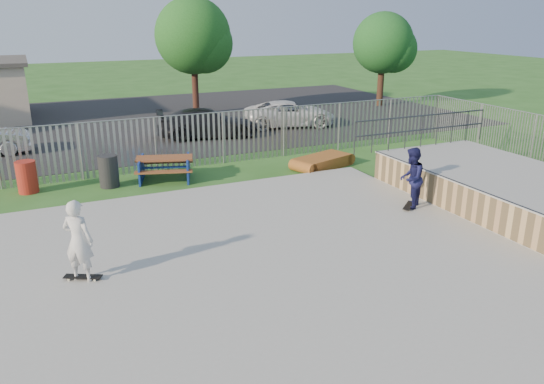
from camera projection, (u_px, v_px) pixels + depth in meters
name	position (u px, v px, depth m)	size (l,w,h in m)	color
ground	(207.00, 282.00, 11.48)	(120.00, 120.00, 0.00)	#2C5E20
concrete_slab	(207.00, 279.00, 11.46)	(15.00, 12.00, 0.15)	#A0A19B
quarter_pipe	(497.00, 187.00, 15.95)	(5.50, 7.05, 2.19)	tan
fence	(190.00, 176.00, 15.51)	(26.04, 16.02, 2.00)	gray
picnic_table	(165.00, 168.00, 18.45)	(2.31, 2.09, 0.81)	brown
funbox	(322.00, 162.00, 20.01)	(2.38, 1.70, 0.43)	brown
trash_bin_red	(27.00, 177.00, 17.09)	(0.63, 0.63, 1.05)	#9F2418
trash_bin_grey	(109.00, 171.00, 17.66)	(0.65, 0.65, 1.08)	black
parking_lot	(95.00, 124.00, 27.85)	(40.00, 18.00, 0.02)	black
car_dark	(207.00, 123.00, 24.71)	(1.87, 4.59, 1.33)	black
car_white	(290.00, 114.00, 27.18)	(2.14, 4.65, 1.29)	white
tree_mid	(193.00, 36.00, 29.37)	(4.20, 4.20, 6.48)	#43231A
tree_right	(383.00, 43.00, 32.40)	(3.69, 3.69, 5.70)	#42281A
skateboard_a	(409.00, 206.00, 15.45)	(0.74, 0.67, 0.08)	black
skateboard_b	(83.00, 278.00, 11.26)	(0.80, 0.54, 0.08)	black
skater_navy	(411.00, 178.00, 15.18)	(0.87, 0.68, 1.79)	#151642
skater_white	(78.00, 241.00, 10.99)	(0.65, 0.43, 1.79)	silver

